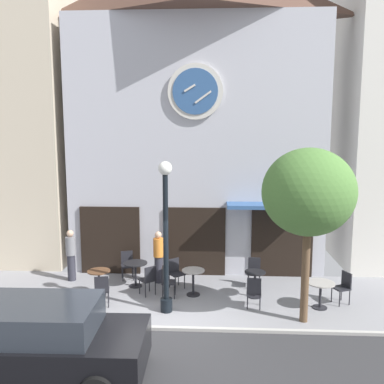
# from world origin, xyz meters

# --- Properties ---
(ground_plane) EXTENTS (27.24, 9.31, 0.13)m
(ground_plane) POSITION_xyz_m (0.00, -0.57, -0.02)
(ground_plane) COLOR gray
(clock_building) EXTENTS (8.62, 3.60, 11.01)m
(clock_building) POSITION_xyz_m (0.56, 5.23, 5.71)
(clock_building) COLOR #B2B2BC
(clock_building) RESTS_ON ground_plane
(street_lamp) EXTENTS (0.36, 0.36, 4.06)m
(street_lamp) POSITION_xyz_m (-0.08, 1.09, 2.06)
(street_lamp) COLOR black
(street_lamp) RESTS_ON ground_plane
(street_tree) EXTENTS (2.29, 2.06, 4.43)m
(street_tree) POSITION_xyz_m (3.49, 0.68, 3.32)
(street_tree) COLOR brown
(street_tree) RESTS_ON ground_plane
(cafe_table_center_left) EXTENTS (0.67, 0.67, 0.76)m
(cafe_table_center_left) POSITION_xyz_m (-2.19, 2.08, 0.52)
(cafe_table_center_left) COLOR black
(cafe_table_center_left) RESTS_ON ground_plane
(cafe_table_center_right) EXTENTS (0.75, 0.75, 0.77)m
(cafe_table_center_right) POSITION_xyz_m (-1.25, 2.85, 0.56)
(cafe_table_center_right) COLOR black
(cafe_table_center_right) RESTS_ON ground_plane
(cafe_table_leftmost) EXTENTS (0.67, 0.67, 0.77)m
(cafe_table_leftmost) POSITION_xyz_m (0.58, 2.25, 0.53)
(cafe_table_leftmost) COLOR black
(cafe_table_leftmost) RESTS_ON ground_plane
(cafe_table_near_door) EXTENTS (0.61, 0.61, 0.77)m
(cafe_table_near_door) POSITION_xyz_m (2.39, 2.21, 0.50)
(cafe_table_near_door) COLOR black
(cafe_table_near_door) RESTS_ON ground_plane
(cafe_table_near_curb) EXTENTS (0.76, 0.76, 0.73)m
(cafe_table_near_curb) POSITION_xyz_m (4.11, 1.52, 0.54)
(cafe_table_near_curb) COLOR black
(cafe_table_near_curb) RESTS_ON ground_plane
(cafe_chair_outer) EXTENTS (0.56, 0.56, 0.90)m
(cafe_chair_outer) POSITION_xyz_m (0.00, 2.84, 0.53)
(cafe_chair_outer) COLOR black
(cafe_chair_outer) RESTS_ON ground_plane
(cafe_chair_left_end) EXTENTS (0.44, 0.44, 0.90)m
(cafe_chair_left_end) POSITION_xyz_m (2.44, 3.05, 0.53)
(cafe_chair_left_end) COLOR black
(cafe_chair_left_end) RESTS_ON ground_plane
(cafe_chair_right_end) EXTENTS (0.41, 0.41, 0.90)m
(cafe_chair_right_end) POSITION_xyz_m (-0.20, 2.07, 0.53)
(cafe_chair_right_end) COLOR black
(cafe_chair_right_end) RESTS_ON ground_plane
(cafe_chair_near_lamp) EXTENTS (0.48, 0.48, 0.90)m
(cafe_chair_near_lamp) POSITION_xyz_m (-1.89, 1.29, 0.53)
(cafe_chair_near_lamp) COLOR black
(cafe_chair_near_lamp) RESTS_ON ground_plane
(cafe_chair_near_tree) EXTENTS (0.50, 0.50, 0.90)m
(cafe_chair_near_tree) POSITION_xyz_m (-1.65, 3.55, 0.53)
(cafe_chair_near_tree) COLOR black
(cafe_chair_near_tree) RESTS_ON ground_plane
(cafe_chair_by_entrance) EXTENTS (0.56, 0.56, 0.90)m
(cafe_chair_by_entrance) POSITION_xyz_m (-0.72, 2.17, 0.53)
(cafe_chair_by_entrance) COLOR black
(cafe_chair_by_entrance) RESTS_ON ground_plane
(cafe_chair_mid_row) EXTENTS (0.53, 0.53, 0.90)m
(cafe_chair_mid_row) POSITION_xyz_m (4.84, 1.89, 0.53)
(cafe_chair_mid_row) COLOR black
(cafe_chair_mid_row) RESTS_ON ground_plane
(cafe_chair_corner) EXTENTS (0.44, 0.44, 0.90)m
(cafe_chair_corner) POSITION_xyz_m (2.29, 1.39, 0.53)
(cafe_chair_corner) COLOR black
(cafe_chair_corner) RESTS_ON ground_plane
(pedestrian_orange) EXTENTS (0.43, 0.43, 1.67)m
(pedestrian_orange) POSITION_xyz_m (-0.58, 3.26, 0.86)
(pedestrian_orange) COLOR #2D2D38
(pedestrian_orange) RESTS_ON ground_plane
(pedestrian_grey) EXTENTS (0.44, 0.44, 1.67)m
(pedestrian_grey) POSITION_xyz_m (-3.42, 3.29, 0.86)
(pedestrian_grey) COLOR #2D2D38
(pedestrian_grey) RESTS_ON ground_plane
(parked_car_black) EXTENTS (4.33, 2.08, 1.55)m
(parked_car_black) POSITION_xyz_m (-2.28, -2.11, 0.76)
(parked_car_black) COLOR black
(parked_car_black) RESTS_ON ground_plane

